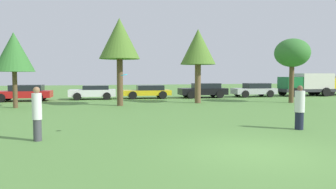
% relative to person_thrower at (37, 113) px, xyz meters
% --- Properties ---
extents(ground_plane, '(120.00, 120.00, 0.00)m').
position_rel_person_thrower_xyz_m(ground_plane, '(6.10, -3.08, -0.90)').
color(ground_plane, '#54843D').
extents(person_thrower, '(0.30, 0.30, 1.76)m').
position_rel_person_thrower_xyz_m(person_thrower, '(0.00, 0.00, 0.00)').
color(person_thrower, '#3F3F47').
rests_on(person_thrower, ground).
extents(person_catcher, '(0.38, 0.38, 1.72)m').
position_rel_person_thrower_xyz_m(person_catcher, '(9.60, -0.27, -0.04)').
color(person_catcher, '#191E33').
rests_on(person_catcher, ground).
extents(frisbee, '(0.23, 0.23, 0.06)m').
position_rel_person_thrower_xyz_m(frisbee, '(2.81, 0.07, 1.24)').
color(frisbee, '#19B2D8').
extents(tree_0, '(2.53, 2.53, 4.88)m').
position_rel_person_thrower_xyz_m(tree_0, '(-2.99, 11.25, 2.69)').
color(tree_0, brown).
rests_on(tree_0, ground).
extents(tree_1, '(2.80, 2.80, 6.03)m').
position_rel_person_thrower_xyz_m(tree_1, '(3.74, 11.00, 3.66)').
color(tree_1, brown).
rests_on(tree_1, ground).
extents(tree_2, '(2.67, 2.67, 5.60)m').
position_rel_person_thrower_xyz_m(tree_2, '(9.69, 11.66, 3.28)').
color(tree_2, brown).
rests_on(tree_2, ground).
extents(tree_3, '(2.64, 2.64, 4.90)m').
position_rel_person_thrower_xyz_m(tree_3, '(16.74, 10.08, 2.87)').
color(tree_3, brown).
rests_on(tree_3, ground).
extents(parked_car_red, '(4.55, 2.16, 1.33)m').
position_rel_person_thrower_xyz_m(parked_car_red, '(-3.48, 16.71, -0.19)').
color(parked_car_red, red).
rests_on(parked_car_red, ground).
extents(parked_car_white, '(4.05, 2.18, 1.21)m').
position_rel_person_thrower_xyz_m(parked_car_white, '(2.03, 17.30, -0.24)').
color(parked_car_white, silver).
rests_on(parked_car_white, ground).
extents(parked_car_yellow, '(4.39, 2.23, 1.20)m').
position_rel_person_thrower_xyz_m(parked_car_yellow, '(6.84, 17.15, -0.24)').
color(parked_car_yellow, gold).
rests_on(parked_car_yellow, ground).
extents(parked_car_black, '(4.49, 2.25, 1.36)m').
position_rel_person_thrower_xyz_m(parked_car_black, '(12.09, 16.72, -0.18)').
color(parked_car_black, black).
rests_on(parked_car_black, ground).
extents(parked_car_silver, '(4.22, 2.10, 1.33)m').
position_rel_person_thrower_xyz_m(parked_car_silver, '(17.35, 16.60, -0.19)').
color(parked_car_silver, '#B2B2B7').
rests_on(parked_car_silver, ground).
extents(delivery_truck_green, '(5.63, 2.62, 2.29)m').
position_rel_person_thrower_xyz_m(delivery_truck_green, '(23.12, 16.44, 0.37)').
color(delivery_truck_green, '#2D2D33').
rests_on(delivery_truck_green, ground).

